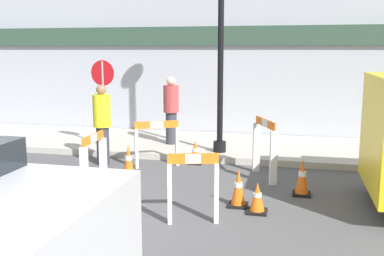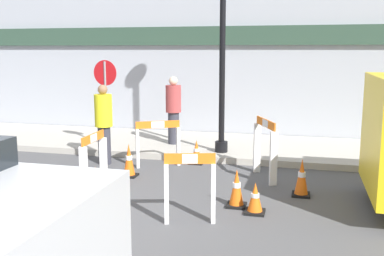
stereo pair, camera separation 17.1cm
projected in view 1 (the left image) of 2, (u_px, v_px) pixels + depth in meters
The scene contains 17 objects.
ground_plane at pixel (30, 242), 5.75m from camera, with size 60.00×60.00×0.00m, color #4C4C4F.
sidewalk_slab at pixel (163, 143), 11.45m from camera, with size 18.00×2.89×0.14m.
storefront_facade at pixel (178, 38), 12.44m from camera, with size 18.00×0.22×5.50m.
streetlamp_post at pixel (221, 9), 9.66m from camera, with size 0.44×0.44×4.86m.
stop_sign at pixel (103, 89), 10.61m from camera, with size 0.60×0.07×2.05m.
barricade_0 at pixel (157, 142), 9.37m from camera, with size 0.88×0.55×0.97m.
barricade_1 at pixel (94, 159), 7.92m from camera, with size 0.16×0.88×0.98m.
barricade_2 at pixel (193, 186), 6.31m from camera, with size 0.73×0.32×1.01m.
barricade_3 at pixel (265, 146), 8.51m from camera, with size 0.53×0.93×1.15m.
traffic_cone_0 at pixel (302, 177), 7.55m from camera, with size 0.30×0.30×0.65m.
traffic_cone_1 at pixel (129, 161), 8.64m from camera, with size 0.30×0.30×0.65m.
traffic_cone_2 at pixel (98, 190), 6.78m from camera, with size 0.30×0.30×0.70m.
traffic_cone_3 at pixel (238, 188), 7.01m from camera, with size 0.30×0.30×0.61m.
traffic_cone_4 at pixel (195, 152), 9.67m from camera, with size 0.30×0.30×0.52m.
traffic_cone_5 at pixel (257, 198), 6.75m from camera, with size 0.30×0.30×0.48m.
person_worker at pixel (102, 122), 9.49m from camera, with size 0.51×0.51×1.71m.
person_pedestrian at pixel (171, 108), 10.92m from camera, with size 0.45×0.45×1.65m.
Camera 1 is at (3.25, -4.80, 2.43)m, focal length 42.00 mm.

